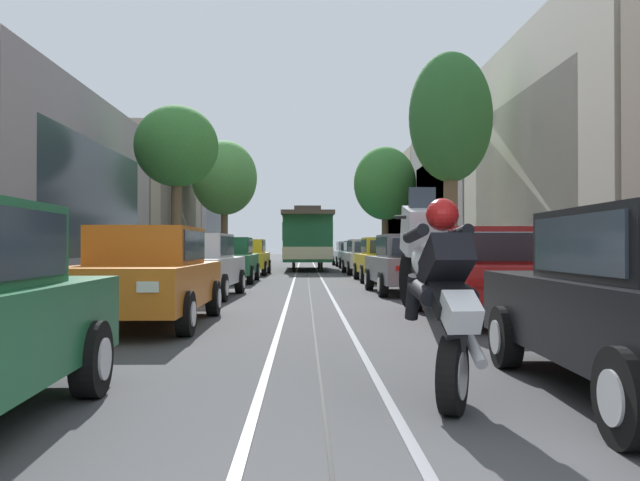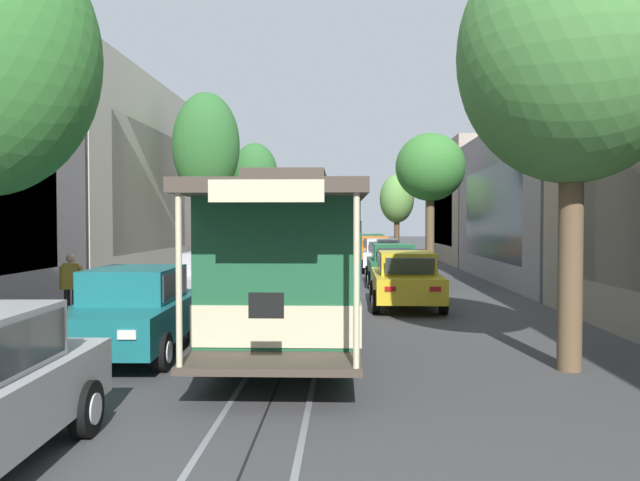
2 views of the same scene
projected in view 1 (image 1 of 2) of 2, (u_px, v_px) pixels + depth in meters
The scene contains 22 objects.
ground_plane at pixel (308, 280), 24.26m from camera, with size 160.00×160.00×0.00m, color #424244.
trolley_track_rails at pixel (308, 275), 27.77m from camera, with size 1.14×63.11×0.01m.
building_facade_left at pixel (109, 194), 30.26m from camera, with size 5.67×54.81×9.30m.
building_facade_right at pixel (519, 187), 28.54m from camera, with size 5.79×54.81×8.32m.
parked_car_orange_second_left at pixel (147, 275), 10.28m from camera, with size 2.01×4.36×1.58m.
parked_car_white_mid_left at pixel (197, 265), 15.88m from camera, with size 2.15×4.42×1.58m.
parked_car_green_fourth_left at pixel (229, 260), 22.50m from camera, with size 2.00×4.36×1.58m.
parked_car_yellow_fifth_left at pixel (247, 257), 28.73m from camera, with size 2.04×4.38×1.58m.
parked_car_red_second_right at pixel (479, 273), 11.09m from camera, with size 2.04×4.38×1.58m.
parked_car_grey_mid_right at pixel (408, 264), 17.15m from camera, with size 2.08×4.40×1.58m.
parked_car_yellow_fourth_right at pixel (384, 259), 23.16m from camera, with size 2.02×4.37×1.58m.
parked_car_silver_fifth_right at pixel (366, 257), 29.20m from camera, with size 2.08×4.39×1.58m.
parked_car_teal_sixth_right at pixel (359, 255), 35.40m from camera, with size 2.10×4.41×1.58m.
parked_car_silver_far_right at pixel (349, 254), 41.19m from camera, with size 2.10×4.41×1.58m.
street_tree_kerb_left_second at pixel (177, 148), 21.22m from camera, with size 2.76×2.73×5.95m.
street_tree_kerb_left_mid at pixel (224, 178), 36.26m from camera, with size 3.69×4.05×7.28m.
street_tree_kerb_right_second at pixel (451, 120), 21.11m from camera, with size 2.76×2.27×7.71m.
street_tree_kerb_right_mid at pixel (385, 184), 37.37m from camera, with size 3.65×3.02×7.11m.
cable_car_trolley at pixel (307, 239), 34.20m from camera, with size 2.62×9.14×3.28m.
motorcycle_with_rider at pixel (436, 286), 5.23m from camera, with size 0.54×1.87×1.79m.
pedestrian_on_left_pavement at pixel (503, 259), 18.43m from camera, with size 0.55×0.27×1.62m.
pedestrian_on_right_pavement at pixel (414, 253), 32.33m from camera, with size 0.55×0.30×1.68m.
Camera 1 is at (-0.15, -2.23, 1.26)m, focal length 35.87 mm.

